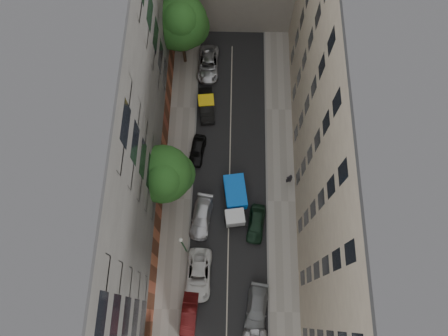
{
  "coord_description": "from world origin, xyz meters",
  "views": [
    {
      "loc": [
        -0.26,
        -11.87,
        40.65
      ],
      "look_at": [
        -0.57,
        1.38,
        6.0
      ],
      "focal_mm": 32.0,
      "sensor_mm": 36.0,
      "label": 1
    }
  ],
  "objects_px": {
    "car_left_1": "(189,314)",
    "car_left_6": "(208,64)",
    "tarp_truck": "(235,200)",
    "car_right_2": "(256,224)",
    "car_left_5": "(206,105)",
    "car_left_4": "(197,151)",
    "tree_mid": "(164,176)",
    "car_left_3": "(202,217)",
    "car_left_2": "(199,275)",
    "lamp_post": "(183,244)",
    "car_right_1": "(257,309)",
    "pedestrian": "(289,179)",
    "tree_far": "(181,24)"
  },
  "relations": [
    {
      "from": "tarp_truck",
      "to": "tree_mid",
      "type": "xyz_separation_m",
      "value": [
        -6.72,
        0.84,
        4.55
      ]
    },
    {
      "from": "car_left_1",
      "to": "car_right_1",
      "type": "distance_m",
      "value": 6.38
    },
    {
      "from": "car_right_1",
      "to": "car_left_4",
      "type": "bearing_deg",
      "value": 119.01
    },
    {
      "from": "tree_far",
      "to": "lamp_post",
      "type": "relative_size",
      "value": 1.66
    },
    {
      "from": "car_left_2",
      "to": "tree_far",
      "type": "height_order",
      "value": "tree_far"
    },
    {
      "from": "car_right_2",
      "to": "car_left_2",
      "type": "bearing_deg",
      "value": -129.68
    },
    {
      "from": "tarp_truck",
      "to": "car_left_4",
      "type": "xyz_separation_m",
      "value": [
        -4.2,
        5.7,
        -0.66
      ]
    },
    {
      "from": "car_left_1",
      "to": "car_right_1",
      "type": "relative_size",
      "value": 0.85
    },
    {
      "from": "car_right_1",
      "to": "car_right_2",
      "type": "distance_m",
      "value": 8.2
    },
    {
      "from": "car_left_1",
      "to": "car_left_6",
      "type": "bearing_deg",
      "value": 92.38
    },
    {
      "from": "tarp_truck",
      "to": "car_left_4",
      "type": "height_order",
      "value": "tarp_truck"
    },
    {
      "from": "car_left_5",
      "to": "lamp_post",
      "type": "distance_m",
      "value": 16.78
    },
    {
      "from": "lamp_post",
      "to": "pedestrian",
      "type": "xyz_separation_m",
      "value": [
        10.48,
        7.64,
        -2.75
      ]
    },
    {
      "from": "car_left_3",
      "to": "tree_far",
      "type": "bearing_deg",
      "value": 106.37
    },
    {
      "from": "tarp_truck",
      "to": "car_left_2",
      "type": "relative_size",
      "value": 1.04
    },
    {
      "from": "lamp_post",
      "to": "pedestrian",
      "type": "distance_m",
      "value": 13.25
    },
    {
      "from": "car_left_5",
      "to": "tree_mid",
      "type": "distance_m",
      "value": 12.11
    },
    {
      "from": "tarp_truck",
      "to": "car_left_5",
      "type": "height_order",
      "value": "tarp_truck"
    },
    {
      "from": "car_left_4",
      "to": "car_right_1",
      "type": "bearing_deg",
      "value": -60.0
    },
    {
      "from": "tarp_truck",
      "to": "car_left_3",
      "type": "relative_size",
      "value": 1.12
    },
    {
      "from": "car_left_1",
      "to": "car_left_5",
      "type": "distance_m",
      "value": 22.41
    },
    {
      "from": "tree_mid",
      "to": "car_right_2",
      "type": "bearing_deg",
      "value": -19.35
    },
    {
      "from": "car_right_1",
      "to": "pedestrian",
      "type": "relative_size",
      "value": 2.46
    },
    {
      "from": "car_left_4",
      "to": "pedestrian",
      "type": "height_order",
      "value": "pedestrian"
    },
    {
      "from": "tarp_truck",
      "to": "tree_mid",
      "type": "height_order",
      "value": "tree_mid"
    },
    {
      "from": "car_left_2",
      "to": "tree_mid",
      "type": "relative_size",
      "value": 0.6
    },
    {
      "from": "car_left_2",
      "to": "car_left_4",
      "type": "bearing_deg",
      "value": 94.63
    },
    {
      "from": "car_left_2",
      "to": "lamp_post",
      "type": "relative_size",
      "value": 0.87
    },
    {
      "from": "tarp_truck",
      "to": "car_right_2",
      "type": "relative_size",
      "value": 1.31
    },
    {
      "from": "car_left_2",
      "to": "car_left_6",
      "type": "height_order",
      "value": "car_left_6"
    },
    {
      "from": "car_left_4",
      "to": "tree_mid",
      "type": "xyz_separation_m",
      "value": [
        -2.52,
        -4.87,
        5.21
      ]
    },
    {
      "from": "car_left_4",
      "to": "tree_far",
      "type": "bearing_deg",
      "value": 107.75
    },
    {
      "from": "car_left_3",
      "to": "car_left_5",
      "type": "distance_m",
      "value": 13.05
    },
    {
      "from": "car_right_1",
      "to": "car_right_2",
      "type": "relative_size",
      "value": 1.15
    },
    {
      "from": "car_right_2",
      "to": "lamp_post",
      "type": "xyz_separation_m",
      "value": [
        -7.0,
        -2.83,
        3.17
      ]
    },
    {
      "from": "car_right_2",
      "to": "car_left_1",
      "type": "bearing_deg",
      "value": -118.19
    },
    {
      "from": "car_left_3",
      "to": "car_right_1",
      "type": "xyz_separation_m",
      "value": [
        5.6,
        -8.75,
        -0.01
      ]
    },
    {
      "from": "car_left_2",
      "to": "lamp_post",
      "type": "distance_m",
      "value": 4.17
    },
    {
      "from": "car_left_3",
      "to": "tree_mid",
      "type": "xyz_separation_m",
      "value": [
        -3.32,
        2.59,
        5.16
      ]
    },
    {
      "from": "car_left_3",
      "to": "car_right_2",
      "type": "distance_m",
      "value": 5.63
    },
    {
      "from": "tarp_truck",
      "to": "car_right_2",
      "type": "xyz_separation_m",
      "value": [
        2.2,
        -2.3,
        -0.6
      ]
    },
    {
      "from": "tarp_truck",
      "to": "pedestrian",
      "type": "relative_size",
      "value": 2.78
    },
    {
      "from": "car_left_1",
      "to": "car_right_1",
      "type": "height_order",
      "value": "car_right_1"
    },
    {
      "from": "car_left_2",
      "to": "pedestrian",
      "type": "height_order",
      "value": "pedestrian"
    },
    {
      "from": "tree_far",
      "to": "car_left_5",
      "type": "bearing_deg",
      "value": -66.45
    },
    {
      "from": "car_left_2",
      "to": "tree_far",
      "type": "distance_m",
      "value": 25.96
    },
    {
      "from": "car_left_6",
      "to": "car_left_3",
      "type": "bearing_deg",
      "value": -89.29
    },
    {
      "from": "car_left_6",
      "to": "lamp_post",
      "type": "relative_size",
      "value": 0.88
    },
    {
      "from": "car_left_2",
      "to": "car_left_3",
      "type": "xyz_separation_m",
      "value": [
        0.04,
        5.75,
        -0.03
      ]
    },
    {
      "from": "car_left_2",
      "to": "lamp_post",
      "type": "height_order",
      "value": "lamp_post"
    }
  ]
}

